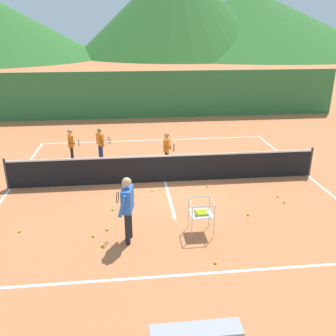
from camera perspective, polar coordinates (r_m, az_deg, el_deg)
The scene contains 26 objects.
ground_plane at distance 12.55m, azimuth -0.47°, elevation -2.16°, with size 120.00×120.00×0.00m, color #C67042.
line_baseline_near at distance 8.14m, azimuth 3.42°, elevation -16.38°, with size 10.34×0.08×0.01m, color white.
line_baseline_far at distance 17.27m, azimuth -2.21°, elevation 4.42°, with size 10.34×0.08×0.01m, color white.
line_sideline_west at distance 13.11m, azimuth -23.59°, elevation -2.96°, with size 0.08×10.15×0.01m, color white.
line_sideline_east at distance 14.01m, azimuth 21.06°, elevation -1.07°, with size 0.08×10.15×0.01m, color white.
line_service_center at distance 12.55m, azimuth -0.47°, elevation -2.14°, with size 0.08×5.39×0.01m, color white.
tennis_net at distance 12.36m, azimuth -0.48°, elevation -0.03°, with size 10.51×0.08×1.05m.
instructor at distance 8.79m, azimuth -6.44°, elevation -5.60°, with size 0.44×0.82×1.70m.
student_0 at distance 14.52m, azimuth -14.97°, elevation 3.85°, with size 0.47×0.63×1.38m.
student_1 at distance 14.54m, azimuth -10.58°, elevation 4.15°, with size 0.59×0.55×1.34m.
student_2 at distance 13.56m, azimuth -0.14°, elevation 3.36°, with size 0.42×0.72×1.37m.
ball_cart at distance 9.32m, azimuth 5.21°, elevation -6.98°, with size 0.58×0.58×0.90m.
tennis_ball_0 at distance 11.93m, azimuth 16.91°, elevation -4.24°, with size 0.07×0.07×0.07m, color yellow.
tennis_ball_1 at distance 8.49m, azimuth 7.48°, elevation -14.49°, with size 0.07×0.07×0.07m, color yellow.
tennis_ball_2 at distance 12.20m, azimuth 6.18°, elevation -2.81°, with size 0.07×0.07×0.07m, color yellow.
tennis_ball_3 at distance 10.74m, azimuth -8.69°, elevation -6.42°, with size 0.07×0.07×0.07m, color yellow.
tennis_ball_4 at distance 9.56m, azimuth -11.69°, elevation -10.37°, with size 0.07×0.07×0.07m, color yellow.
tennis_ball_5 at distance 9.76m, azimuth -9.57°, elevation -9.48°, with size 0.07×0.07×0.07m, color yellow.
tennis_ball_6 at distance 11.78m, azimuth -2.50°, elevation -3.60°, with size 0.07×0.07×0.07m, color yellow.
tennis_ball_7 at distance 9.13m, azimuth -10.30°, elevation -11.89°, with size 0.07×0.07×0.07m, color yellow.
tennis_ball_8 at distance 10.31m, azimuth -22.34°, elevation -9.16°, with size 0.07×0.07×0.07m, color yellow.
tennis_ball_9 at distance 10.58m, azimuth 12.49°, elevation -7.15°, with size 0.07×0.07×0.07m, color yellow.
tennis_ball_10 at distance 11.59m, azimuth 17.78°, elevation -5.10°, with size 0.07×0.07×0.07m, color yellow.
windscreen_fence at distance 21.53m, azimuth -3.22°, elevation 11.42°, with size 22.74×0.08×2.70m, color #33753D.
hill_0 at distance 75.75m, azimuth 1.38°, elevation 24.04°, with size 39.39×39.39×17.76m, color #2D6628.
hill_1 at distance 84.71m, azimuth 12.52°, elevation 21.58°, with size 56.85×56.85×12.73m, color #2D6628.
Camera 1 is at (-1.18, -11.47, 4.95)m, focal length 38.73 mm.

